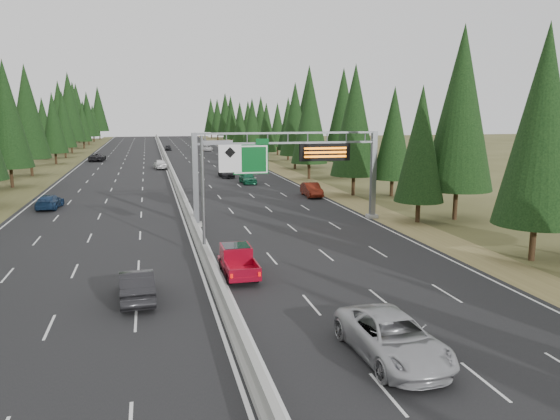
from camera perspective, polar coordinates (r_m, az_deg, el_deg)
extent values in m
cube|color=black|center=(90.94, -11.40, 4.01)|extent=(32.00, 260.00, 0.08)
cube|color=olive|center=(93.31, -0.39, 4.36)|extent=(3.60, 260.00, 0.06)
cube|color=#42421F|center=(92.02, -22.56, 3.49)|extent=(3.60, 260.00, 0.06)
cube|color=gray|center=(90.92, -11.40, 4.13)|extent=(0.70, 260.00, 0.30)
cube|color=gray|center=(90.88, -11.41, 4.38)|extent=(0.30, 260.00, 0.60)
cube|color=slate|center=(45.87, -8.83, 3.10)|extent=(0.45, 0.45, 7.80)
cube|color=gray|center=(46.48, -8.71, -1.49)|extent=(0.90, 0.90, 0.30)
cube|color=slate|center=(49.73, 9.71, 3.62)|extent=(0.45, 0.45, 7.80)
cube|color=gray|center=(50.29, 9.59, -0.63)|extent=(0.90, 0.90, 0.30)
cube|color=slate|center=(46.88, 0.83, 8.05)|extent=(15.85, 0.35, 0.16)
cube|color=slate|center=(46.92, 0.82, 7.03)|extent=(15.85, 0.35, 0.16)
cube|color=#054C19|center=(46.07, -3.07, 5.30)|extent=(3.00, 0.10, 2.50)
cube|color=silver|center=(46.01, -3.05, 5.29)|extent=(2.85, 0.02, 2.35)
cube|color=#054C19|center=(46.15, -1.86, 7.18)|extent=(1.10, 0.10, 0.45)
cube|color=black|center=(47.59, 4.70, 6.04)|extent=(4.50, 0.40, 1.50)
cube|color=orange|center=(47.36, 4.79, 6.44)|extent=(3.80, 0.02, 0.18)
cube|color=orange|center=(47.38, 4.78, 6.02)|extent=(3.80, 0.02, 0.18)
cube|color=orange|center=(47.41, 4.77, 5.60)|extent=(3.80, 0.02, 0.18)
cylinder|color=slate|center=(35.96, -8.04, 1.33)|extent=(0.20, 0.20, 8.00)
cube|color=gray|center=(36.76, -7.89, -4.69)|extent=(0.50, 0.50, 0.20)
cube|color=slate|center=(35.70, -6.58, 7.11)|extent=(2.00, 0.15, 0.15)
cube|color=silver|center=(35.76, -5.24, 5.38)|extent=(1.50, 0.06, 1.80)
cylinder|color=black|center=(39.18, 24.89, -3.08)|extent=(0.40, 0.40, 2.41)
cone|color=black|center=(38.28, 25.75, 7.97)|extent=(5.42, 5.42, 12.66)
cylinder|color=black|center=(49.13, 14.20, -0.20)|extent=(0.40, 0.40, 1.90)
cone|color=black|center=(48.45, 14.51, 6.71)|extent=(4.27, 4.27, 9.96)
cylinder|color=black|center=(51.47, 17.84, 0.55)|extent=(0.40, 0.40, 2.73)
cone|color=black|center=(50.81, 18.37, 10.07)|extent=(6.14, 6.14, 14.32)
cylinder|color=black|center=(63.49, 7.66, 2.55)|extent=(0.40, 0.40, 2.39)
cone|color=black|center=(62.94, 7.82, 9.29)|extent=(5.37, 5.37, 12.52)
cylinder|color=black|center=(63.99, 11.59, 2.31)|extent=(0.40, 0.40, 1.99)
cone|color=black|center=(63.45, 11.79, 7.89)|extent=(4.48, 4.48, 10.45)
cylinder|color=black|center=(78.80, 3.05, 4.09)|extent=(0.40, 0.40, 2.33)
cone|color=black|center=(78.36, 3.10, 9.38)|extent=(5.23, 5.23, 12.21)
cylinder|color=black|center=(80.99, 6.49, 4.28)|extent=(0.40, 0.40, 2.53)
cone|color=black|center=(80.56, 6.61, 9.89)|extent=(5.70, 5.70, 13.31)
cylinder|color=black|center=(93.01, 1.56, 5.04)|extent=(0.40, 0.40, 2.32)
cone|color=black|center=(92.63, 1.59, 9.51)|extent=(5.22, 5.22, 12.18)
cylinder|color=black|center=(95.45, 3.00, 5.30)|extent=(0.40, 0.40, 2.78)
cone|color=black|center=(95.10, 3.05, 10.53)|extent=(6.26, 6.26, 14.61)
cylinder|color=black|center=(108.17, -1.42, 5.63)|extent=(0.40, 0.40, 1.83)
cone|color=black|center=(107.87, -1.43, 8.66)|extent=(4.11, 4.11, 9.59)
cylinder|color=black|center=(110.37, 0.86, 5.77)|extent=(0.40, 0.40, 2.00)
cone|color=black|center=(110.06, 0.86, 9.01)|extent=(4.49, 4.49, 10.48)
cylinder|color=black|center=(125.44, -2.90, 6.30)|extent=(0.40, 0.40, 2.03)
cone|color=black|center=(125.17, -2.93, 9.20)|extent=(4.56, 4.56, 10.64)
cylinder|color=black|center=(123.51, -0.26, 6.22)|extent=(0.40, 0.40, 1.87)
cone|color=black|center=(123.24, -0.26, 8.93)|extent=(4.20, 4.20, 9.80)
cylinder|color=black|center=(137.96, -4.14, 6.60)|extent=(0.40, 0.40, 1.80)
cone|color=black|center=(137.72, -4.17, 8.93)|extent=(4.04, 4.04, 9.43)
cylinder|color=black|center=(140.17, -2.00, 6.75)|extent=(0.40, 0.40, 2.16)
cone|color=black|center=(139.93, -2.02, 9.51)|extent=(4.86, 4.86, 11.34)
cylinder|color=black|center=(152.81, -5.07, 7.00)|extent=(0.40, 0.40, 2.12)
cone|color=black|center=(152.58, -5.11, 9.48)|extent=(4.77, 4.77, 11.14)
cylinder|color=black|center=(157.19, -3.33, 7.09)|extent=(0.40, 0.40, 2.03)
cone|color=black|center=(156.97, -3.35, 9.41)|extent=(4.57, 4.57, 10.67)
cylinder|color=black|center=(170.62, -5.67, 7.37)|extent=(0.40, 0.40, 2.42)
cone|color=black|center=(170.41, -5.71, 9.92)|extent=(5.45, 5.45, 12.72)
cylinder|color=black|center=(169.03, -4.19, 7.30)|extent=(0.40, 0.40, 2.02)
cone|color=black|center=(168.83, -4.22, 9.44)|extent=(4.55, 4.55, 10.62)
cylinder|color=black|center=(185.53, -6.52, 7.55)|extent=(0.40, 0.40, 2.22)
cone|color=black|center=(185.34, -6.56, 9.70)|extent=(5.00, 5.00, 11.68)
cylinder|color=black|center=(185.89, -5.14, 7.61)|extent=(0.40, 0.40, 2.40)
cone|color=black|center=(185.70, -5.18, 9.92)|extent=(5.39, 5.39, 12.58)
cylinder|color=black|center=(201.68, -7.18, 7.76)|extent=(0.40, 0.40, 2.32)
cone|color=black|center=(201.51, -7.22, 9.82)|extent=(5.21, 5.21, 12.17)
cylinder|color=black|center=(201.31, -5.71, 7.82)|extent=(0.40, 0.40, 2.59)
cone|color=black|center=(201.14, -5.76, 10.13)|extent=(5.82, 5.82, 13.58)
cylinder|color=black|center=(77.84, -26.24, 3.06)|extent=(0.40, 0.40, 2.57)
cone|color=black|center=(77.40, -26.71, 8.97)|extent=(5.79, 5.79, 13.50)
cylinder|color=black|center=(90.90, -24.52, 4.10)|extent=(0.40, 0.40, 2.65)
cone|color=black|center=(90.52, -24.92, 9.33)|extent=(5.97, 5.97, 13.94)
cylinder|color=black|center=(92.88, -26.79, 3.90)|extent=(0.40, 0.40, 2.20)
cone|color=black|center=(92.51, -27.13, 8.12)|extent=(4.94, 4.94, 11.53)
cylinder|color=black|center=(109.49, -22.38, 5.00)|extent=(0.40, 0.40, 2.11)
cone|color=black|center=(109.18, -22.61, 8.44)|extent=(4.74, 4.74, 11.06)
cylinder|color=black|center=(107.85, -24.87, 4.76)|extent=(0.40, 0.40, 2.13)
cone|color=black|center=(107.53, -25.14, 8.30)|extent=(4.80, 4.80, 11.21)
cylinder|color=black|center=(124.43, -21.51, 5.62)|extent=(0.40, 0.40, 2.22)
cone|color=black|center=(124.16, -21.72, 8.81)|extent=(4.99, 4.99, 11.65)
cylinder|color=black|center=(122.43, -23.32, 5.39)|extent=(0.40, 0.40, 2.01)
cone|color=black|center=(122.15, -23.53, 8.32)|extent=(4.52, 4.52, 10.54)
cylinder|color=black|center=(137.19, -20.93, 6.18)|extent=(0.40, 0.40, 2.98)
cone|color=black|center=(136.95, -21.18, 10.07)|extent=(6.71, 6.71, 15.65)
cylinder|color=black|center=(138.27, -21.84, 6.09)|extent=(0.40, 0.40, 2.68)
cone|color=black|center=(138.02, -22.07, 9.55)|extent=(6.02, 6.02, 14.05)
cylinder|color=black|center=(153.89, -19.79, 6.42)|extent=(0.40, 0.40, 1.90)
cone|color=black|center=(153.67, -19.93, 8.62)|extent=(4.27, 4.27, 9.96)
cylinder|color=black|center=(156.00, -21.11, 6.55)|extent=(0.40, 0.40, 2.80)
cone|color=black|center=(155.79, -21.32, 9.76)|extent=(6.30, 6.30, 14.70)
cylinder|color=black|center=(170.73, -19.35, 6.86)|extent=(0.40, 0.40, 2.46)
cone|color=black|center=(170.53, -19.50, 9.44)|extent=(5.54, 5.54, 12.93)
cylinder|color=black|center=(168.94, -20.57, 6.83)|extent=(0.40, 0.40, 2.90)
cone|color=black|center=(168.75, -20.76, 9.90)|extent=(6.52, 6.52, 15.21)
cylinder|color=black|center=(186.54, -18.86, 7.04)|extent=(0.40, 0.40, 1.91)
cone|color=black|center=(186.36, -18.96, 8.87)|extent=(4.29, 4.29, 10.01)
cylinder|color=black|center=(184.58, -20.29, 7.09)|extent=(0.40, 0.40, 2.94)
cone|color=black|center=(184.40, -20.46, 9.93)|extent=(6.61, 6.61, 15.43)
cylinder|color=black|center=(202.23, -18.31, 7.42)|extent=(0.40, 0.40, 2.93)
cone|color=black|center=(202.07, -18.46, 10.01)|extent=(6.60, 6.60, 15.39)
cylinder|color=black|center=(203.04, -19.76, 7.24)|extent=(0.40, 0.40, 2.16)
cone|color=black|center=(202.87, -19.88, 9.14)|extent=(4.86, 4.86, 11.33)
imported|color=#A8A8AD|center=(22.19, 11.69, -12.93)|extent=(3.07, 6.25, 1.71)
cylinder|color=black|center=(30.77, -5.34, -7.10)|extent=(0.27, 0.72, 0.72)
cylinder|color=black|center=(31.01, -2.51, -6.92)|extent=(0.27, 0.72, 0.72)
cylinder|color=black|center=(33.60, -6.08, -5.61)|extent=(0.27, 0.72, 0.72)
cylinder|color=black|center=(33.82, -3.49, -5.47)|extent=(0.27, 0.72, 0.72)
cube|color=maroon|center=(32.29, -4.39, -5.99)|extent=(1.80, 5.05, 0.27)
cube|color=maroon|center=(32.90, -4.63, -4.55)|extent=(1.71, 1.98, 0.99)
cube|color=black|center=(32.83, -4.64, -4.09)|extent=(1.53, 1.71, 0.50)
cube|color=maroon|center=(30.80, -5.57, -6.21)|extent=(0.09, 2.17, 0.54)
cube|color=maroon|center=(31.07, -2.42, -6.02)|extent=(0.09, 2.17, 0.54)
cube|color=maroon|center=(29.90, -3.64, -6.69)|extent=(1.80, 0.09, 0.54)
imported|color=#155C3B|center=(73.32, -3.39, 3.38)|extent=(1.93, 4.57, 1.54)
imported|color=#5C180D|center=(62.01, 3.32, 2.13)|extent=(1.84, 4.79, 1.56)
imported|color=black|center=(80.70, -5.63, 3.90)|extent=(2.13, 4.70, 1.34)
imported|color=silver|center=(136.04, -7.62, 6.43)|extent=(2.53, 5.08, 1.38)
imported|color=black|center=(139.85, -11.62, 6.41)|extent=(1.69, 3.98, 1.34)
imported|color=black|center=(29.00, -14.76, -7.59)|extent=(1.94, 4.91, 1.59)
imported|color=navy|center=(58.79, -22.95, 0.81)|extent=(2.36, 4.98, 1.40)
imported|color=white|center=(94.23, -12.42, 4.71)|extent=(2.39, 5.01, 1.65)
imported|color=black|center=(112.69, -18.54, 5.27)|extent=(3.08, 5.89, 1.58)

